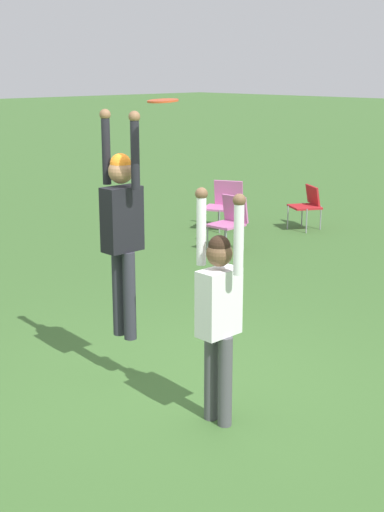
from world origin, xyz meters
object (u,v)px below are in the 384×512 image
object	(u,v)px
person_jumping	(122,220)
person_defending	(219,305)
frisbee	(163,101)
camping_chair_1	(230,218)
camping_chair_0	(223,202)
camping_chair_2	(308,203)

from	to	relation	value
person_jumping	person_defending	distance (m)	1.37
frisbee	camping_chair_1	size ratio (longest dim) A/B	0.29
person_jumping	frisbee	size ratio (longest dim) A/B	8.11
camping_chair_0	person_jumping	bearing A→B (deg)	97.76
camping_chair_2	frisbee	bearing A→B (deg)	146.72
person_jumping	camping_chair_0	size ratio (longest dim) A/B	2.40
frisbee	camping_chair_2	world-z (taller)	frisbee
camping_chair_1	person_jumping	bearing A→B (deg)	118.78
camping_chair_0	camping_chair_2	bearing A→B (deg)	-163.49
frisbee	camping_chair_1	world-z (taller)	frisbee
camping_chair_1	camping_chair_0	bearing A→B (deg)	-45.75
camping_chair_0	camping_chair_1	world-z (taller)	camping_chair_1
camping_chair_0	camping_chair_1	distance (m)	1.65
person_jumping	camping_chair_1	xyz separation A→B (m)	(-2.75, 4.47, -1.04)
person_defending	frisbee	distance (m)	1.77
frisbee	camping_chair_0	xyz separation A→B (m)	(-4.53, 5.58, -2.17)
person_jumping	camping_chair_1	bearing A→B (deg)	32.27
person_defending	camping_chair_2	distance (m)	7.88
person_defending	camping_chair_1	world-z (taller)	person_defending
person_defending	frisbee	bearing A→B (deg)	-91.77
person_jumping	camping_chair_0	bearing A→B (deg)	35.95
camping_chair_1	camping_chair_2	world-z (taller)	camping_chair_1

